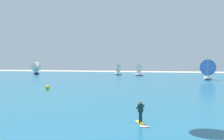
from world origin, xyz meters
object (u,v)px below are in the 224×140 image
at_px(kitesurfer, 141,116).
at_px(sailboat_outermost, 140,69).
at_px(sailboat_leading, 37,68).
at_px(sailboat_heeled_over, 117,69).
at_px(sailboat_far_left, 209,69).
at_px(marker_buoy, 48,87).

relative_size(kitesurfer, sailboat_outermost, 0.46).
distance_m(sailboat_leading, sailboat_heeled_over, 27.69).
xyz_separation_m(kitesurfer, sailboat_far_left, (13.32, 45.43, 2.00)).
distance_m(kitesurfer, sailboat_far_left, 47.38).
distance_m(sailboat_far_left, marker_buoy, 40.69).
xyz_separation_m(sailboat_leading, sailboat_far_left, (53.84, -11.41, 0.27)).
height_order(sailboat_leading, sailboat_heeled_over, sailboat_leading).
height_order(sailboat_heeled_over, marker_buoy, sailboat_heeled_over).
height_order(sailboat_leading, sailboat_far_left, sailboat_far_left).
bearing_deg(marker_buoy, kitesurfer, -47.22).
xyz_separation_m(kitesurfer, sailboat_leading, (-40.53, 56.84, 1.73)).
distance_m(sailboat_outermost, sailboat_far_left, 21.69).
height_order(sailboat_leading, marker_buoy, sailboat_leading).
relative_size(sailboat_far_left, marker_buoy, 8.20).
xyz_separation_m(sailboat_heeled_over, marker_buoy, (-3.74, -42.09, -1.59)).
relative_size(sailboat_leading, marker_buoy, 7.37).
height_order(sailboat_far_left, marker_buoy, sailboat_far_left).
bearing_deg(kitesurfer, marker_buoy, 132.78).
relative_size(sailboat_leading, sailboat_outermost, 1.17).
distance_m(kitesurfer, marker_buoy, 24.72).
xyz_separation_m(sailboat_leading, sailboat_heeled_over, (27.47, 3.40, -0.40)).
bearing_deg(marker_buoy, sailboat_leading, 121.53).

